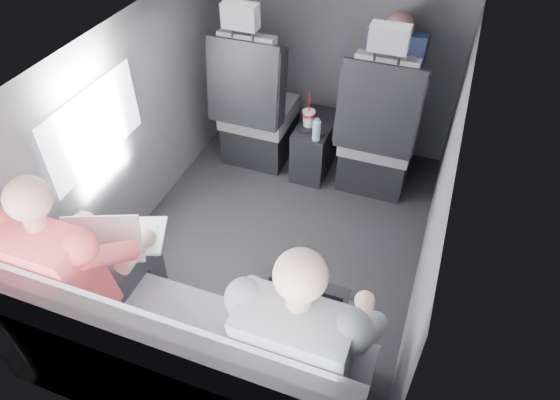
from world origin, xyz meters
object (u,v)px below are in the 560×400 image
(passenger_rear_left, at_px, (82,268))
(front_seat_left, at_px, (256,114))
(passenger_rear_right, at_px, (305,339))
(laptop_white, at_px, (120,237))
(passenger_front_right, at_px, (392,76))
(center_console, at_px, (315,146))
(laptop_black, at_px, (309,302))
(water_bottle, at_px, (316,130))
(soda_cup, at_px, (309,118))
(front_seat_right, at_px, (378,138))
(rear_bench, at_px, (188,362))

(passenger_rear_left, bearing_deg, front_seat_left, 86.84)
(passenger_rear_left, bearing_deg, passenger_rear_right, -0.01)
(laptop_white, relative_size, passenger_front_right, 0.60)
(center_console, distance_m, laptop_black, 1.79)
(passenger_rear_right, bearing_deg, front_seat_left, 118.11)
(water_bottle, bearing_deg, laptop_black, -74.29)
(soda_cup, relative_size, passenger_front_right, 0.38)
(soda_cup, bearing_deg, passenger_rear_right, -72.67)
(front_seat_left, bearing_deg, front_seat_right, 0.00)
(soda_cup, bearing_deg, center_console, 58.36)
(front_seat_left, xyz_separation_m, passenger_rear_left, (-0.10, -1.81, 0.23))
(front_seat_right, distance_m, laptop_white, 1.86)
(center_console, xyz_separation_m, rear_bench, (-0.00, -1.94, 0.11))
(front_seat_right, bearing_deg, passenger_rear_right, -87.93)
(front_seat_left, xyz_separation_m, passenger_rear_right, (0.97, -1.81, 0.23))
(water_bottle, relative_size, laptop_black, 0.52)
(water_bottle, height_order, laptop_white, laptop_white)
(rear_bench, xyz_separation_m, water_bottle, (0.06, 1.75, 0.17))
(soda_cup, distance_m, laptop_white, 1.63)
(front_seat_right, relative_size, passenger_rear_right, 1.03)
(rear_bench, bearing_deg, water_bottle, 88.14)
(rear_bench, bearing_deg, center_console, 90.00)
(passenger_front_right, bearing_deg, water_bottle, -133.17)
(rear_bench, relative_size, laptop_black, 5.17)
(laptop_white, xyz_separation_m, passenger_rear_left, (-0.06, -0.22, -0.01))
(soda_cup, height_order, passenger_rear_left, passenger_rear_left)
(passenger_rear_right, xyz_separation_m, passenger_front_right, (-0.07, 2.06, 0.11))
(soda_cup, distance_m, laptop_black, 1.69)
(laptop_black, xyz_separation_m, passenger_rear_right, (0.04, -0.18, 0.00))
(front_seat_right, bearing_deg, soda_cup, -176.99)
(passenger_rear_left, bearing_deg, laptop_black, 9.84)
(front_seat_left, xyz_separation_m, center_console, (0.45, 0.04, -0.20))
(passenger_rear_right, bearing_deg, laptop_white, 167.71)
(laptop_white, bearing_deg, laptop_black, -2.50)
(passenger_rear_left, height_order, passenger_front_right, passenger_rear_left)
(laptop_black, relative_size, passenger_rear_right, 0.25)
(laptop_black, xyz_separation_m, passenger_rear_left, (-1.02, -0.18, -0.00))
(rear_bench, bearing_deg, passenger_rear_right, 10.45)
(laptop_white, bearing_deg, rear_bench, -32.63)
(water_bottle, relative_size, passenger_rear_left, 0.13)
(water_bottle, bearing_deg, laptop_white, -110.92)
(laptop_black, xyz_separation_m, passenger_front_right, (-0.03, 1.89, 0.11))
(soda_cup, xyz_separation_m, water_bottle, (0.10, -0.13, 0.00))
(front_seat_right, xyz_separation_m, laptop_white, (-0.94, -1.59, 0.24))
(front_seat_left, height_order, passenger_rear_left, front_seat_left)
(front_seat_left, relative_size, passenger_rear_left, 1.03)
(front_seat_right, relative_size, passenger_front_right, 1.72)
(laptop_white, bearing_deg, water_bottle, 69.08)
(passenger_rear_left, height_order, passenger_rear_right, passenger_rear_right)
(soda_cup, distance_m, passenger_rear_right, 1.87)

